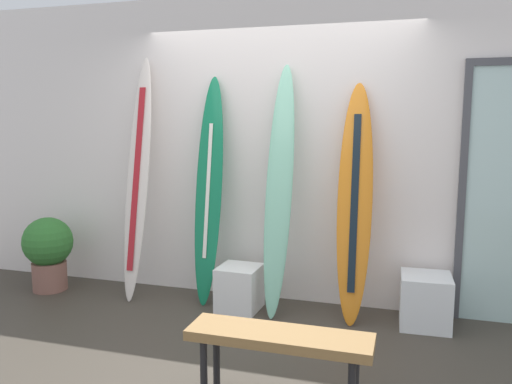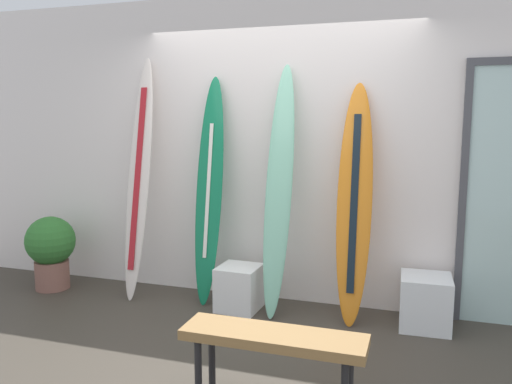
{
  "view_description": "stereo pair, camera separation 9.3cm",
  "coord_description": "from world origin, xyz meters",
  "px_view_note": "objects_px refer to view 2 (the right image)",
  "views": [
    {
      "loc": [
        1.17,
        -3.36,
        1.71
      ],
      "look_at": [
        -0.13,
        0.95,
        1.05
      ],
      "focal_mm": 36.18,
      "sensor_mm": 36.0,
      "label": 1
    },
    {
      "loc": [
        1.26,
        -3.33,
        1.71
      ],
      "look_at": [
        -0.13,
        0.95,
        1.05
      ],
      "focal_mm": 36.18,
      "sensor_mm": 36.0,
      "label": 2
    }
  ],
  "objects_px": {
    "bench": "(273,342)",
    "surfboard_ivory": "(139,180)",
    "display_block_left": "(239,288)",
    "potted_plant": "(51,248)",
    "surfboard_emerald": "(209,193)",
    "surfboard_seafoam": "(279,191)",
    "surfboard_sunset": "(354,203)",
    "display_block_center": "(425,302)"
  },
  "relations": [
    {
      "from": "surfboard_seafoam",
      "to": "bench",
      "type": "bearing_deg",
      "value": -75.55
    },
    {
      "from": "surfboard_emerald",
      "to": "surfboard_ivory",
      "type": "bearing_deg",
      "value": -175.24
    },
    {
      "from": "display_block_center",
      "to": "bench",
      "type": "bearing_deg",
      "value": -119.45
    },
    {
      "from": "surfboard_emerald",
      "to": "bench",
      "type": "height_order",
      "value": "surfboard_emerald"
    },
    {
      "from": "surfboard_emerald",
      "to": "bench",
      "type": "bearing_deg",
      "value": -55.8
    },
    {
      "from": "surfboard_emerald",
      "to": "display_block_center",
      "type": "relative_size",
      "value": 4.83
    },
    {
      "from": "surfboard_emerald",
      "to": "bench",
      "type": "distance_m",
      "value": 1.99
    },
    {
      "from": "display_block_left",
      "to": "surfboard_emerald",
      "type": "bearing_deg",
      "value": 157.24
    },
    {
      "from": "surfboard_ivory",
      "to": "surfboard_seafoam",
      "type": "bearing_deg",
      "value": -0.31
    },
    {
      "from": "surfboard_seafoam",
      "to": "potted_plant",
      "type": "relative_size",
      "value": 2.97
    },
    {
      "from": "potted_plant",
      "to": "bench",
      "type": "xyz_separation_m",
      "value": [
        2.7,
        -1.38,
        -0.01
      ]
    },
    {
      "from": "surfboard_sunset",
      "to": "potted_plant",
      "type": "relative_size",
      "value": 2.74
    },
    {
      "from": "display_block_left",
      "to": "display_block_center",
      "type": "height_order",
      "value": "display_block_center"
    },
    {
      "from": "display_block_left",
      "to": "display_block_center",
      "type": "relative_size",
      "value": 0.91
    },
    {
      "from": "potted_plant",
      "to": "bench",
      "type": "bearing_deg",
      "value": -27.02
    },
    {
      "from": "surfboard_sunset",
      "to": "potted_plant",
      "type": "xyz_separation_m",
      "value": [
        -2.96,
        -0.16,
        -0.59
      ]
    },
    {
      "from": "surfboard_sunset",
      "to": "display_block_left",
      "type": "xyz_separation_m",
      "value": [
        -0.98,
        -0.11,
        -0.8
      ]
    },
    {
      "from": "surfboard_seafoam",
      "to": "surfboard_sunset",
      "type": "xyz_separation_m",
      "value": [
        0.64,
        0.03,
        -0.07
      ]
    },
    {
      "from": "bench",
      "to": "display_block_left",
      "type": "bearing_deg",
      "value": 117.0
    },
    {
      "from": "surfboard_ivory",
      "to": "potted_plant",
      "type": "height_order",
      "value": "surfboard_ivory"
    },
    {
      "from": "surfboard_sunset",
      "to": "display_block_center",
      "type": "xyz_separation_m",
      "value": [
        0.6,
        -0.02,
        -0.78
      ]
    },
    {
      "from": "surfboard_sunset",
      "to": "bench",
      "type": "relative_size",
      "value": 1.84
    },
    {
      "from": "surfboard_seafoam",
      "to": "potted_plant",
      "type": "distance_m",
      "value": 2.41
    },
    {
      "from": "surfboard_sunset",
      "to": "display_block_left",
      "type": "bearing_deg",
      "value": -173.81
    },
    {
      "from": "surfboard_ivory",
      "to": "bench",
      "type": "bearing_deg",
      "value": -40.65
    },
    {
      "from": "surfboard_seafoam",
      "to": "surfboard_emerald",
      "type": "bearing_deg",
      "value": 174.51
    },
    {
      "from": "surfboard_emerald",
      "to": "surfboard_sunset",
      "type": "bearing_deg",
      "value": -1.54
    },
    {
      "from": "surfboard_ivory",
      "to": "surfboard_sunset",
      "type": "distance_m",
      "value": 2.02
    },
    {
      "from": "surfboard_ivory",
      "to": "surfboard_seafoam",
      "type": "relative_size",
      "value": 1.04
    },
    {
      "from": "surfboard_seafoam",
      "to": "potted_plant",
      "type": "xyz_separation_m",
      "value": [
        -2.31,
        -0.13,
        -0.66
      ]
    },
    {
      "from": "display_block_center",
      "to": "potted_plant",
      "type": "xyz_separation_m",
      "value": [
        -3.55,
        -0.13,
        0.2
      ]
    },
    {
      "from": "surfboard_emerald",
      "to": "display_block_left",
      "type": "distance_m",
      "value": 0.9
    },
    {
      "from": "surfboard_emerald",
      "to": "surfboard_sunset",
      "type": "relative_size",
      "value": 1.04
    },
    {
      "from": "surfboard_seafoam",
      "to": "potted_plant",
      "type": "bearing_deg",
      "value": -176.88
    },
    {
      "from": "display_block_left",
      "to": "bench",
      "type": "distance_m",
      "value": 1.61
    },
    {
      "from": "display_block_left",
      "to": "bench",
      "type": "relative_size",
      "value": 0.36
    },
    {
      "from": "surfboard_ivory",
      "to": "potted_plant",
      "type": "distance_m",
      "value": 1.18
    },
    {
      "from": "surfboard_emerald",
      "to": "potted_plant",
      "type": "relative_size",
      "value": 2.84
    },
    {
      "from": "surfboard_emerald",
      "to": "display_block_center",
      "type": "height_order",
      "value": "surfboard_emerald"
    },
    {
      "from": "surfboard_seafoam",
      "to": "display_block_left",
      "type": "height_order",
      "value": "surfboard_seafoam"
    },
    {
      "from": "surfboard_seafoam",
      "to": "display_block_center",
      "type": "distance_m",
      "value": 1.51
    },
    {
      "from": "bench",
      "to": "surfboard_ivory",
      "type": "bearing_deg",
      "value": 139.35
    }
  ]
}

